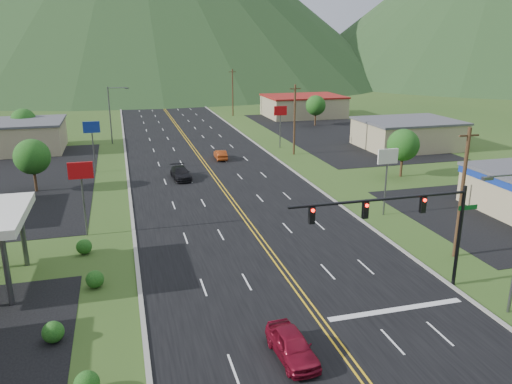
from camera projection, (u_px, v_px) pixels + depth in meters
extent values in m
cylinder|color=black|center=(459.00, 237.00, 32.96)|extent=(0.24, 0.24, 7.00)
cylinder|color=black|center=(381.00, 199.00, 30.54)|extent=(12.00, 0.18, 0.18)
cube|color=#0C591E|center=(468.00, 208.00, 32.47)|extent=(1.40, 0.06, 0.30)
cube|color=black|center=(423.00, 205.00, 31.47)|extent=(0.35, 0.28, 1.05)
sphere|color=#FF0C05|center=(425.00, 200.00, 31.20)|extent=(0.22, 0.22, 0.22)
cube|color=black|center=(365.00, 210.00, 30.46)|extent=(0.35, 0.28, 1.05)
sphere|color=#FF0C05|center=(367.00, 206.00, 30.19)|extent=(0.22, 0.22, 0.22)
cube|color=black|center=(312.00, 215.00, 29.58)|extent=(0.35, 0.28, 1.05)
sphere|color=#FF0C05|center=(313.00, 211.00, 29.31)|extent=(0.22, 0.22, 0.22)
cylinder|color=#59595E|center=(510.00, 175.00, 27.61)|extent=(2.88, 0.12, 0.12)
cube|color=#59595E|center=(487.00, 178.00, 27.27)|extent=(0.60, 0.25, 0.18)
cylinder|color=#59595E|center=(110.00, 116.00, 78.63)|extent=(0.20, 0.20, 9.00)
cylinder|color=#59595E|center=(117.00, 88.00, 77.74)|extent=(2.88, 0.12, 0.12)
cube|color=#59595E|center=(127.00, 88.00, 78.13)|extent=(0.60, 0.25, 0.18)
cylinder|color=#59595E|center=(6.00, 268.00, 30.66)|extent=(0.36, 0.36, 5.00)
cylinder|color=#59595E|center=(23.00, 233.00, 36.20)|extent=(0.36, 0.36, 5.00)
cube|color=tan|center=(408.00, 135.00, 76.64)|extent=(14.00, 11.00, 4.00)
cube|color=#4C4C51|center=(409.00, 121.00, 76.02)|extent=(14.40, 11.40, 0.30)
cube|color=tan|center=(303.00, 107.00, 107.89)|extent=(16.00, 12.00, 4.20)
cube|color=maroon|center=(304.00, 96.00, 107.23)|extent=(16.40, 12.40, 0.30)
cylinder|color=#59595E|center=(84.00, 207.00, 41.82)|extent=(0.16, 0.16, 5.00)
cube|color=red|center=(80.00, 170.00, 40.88)|extent=(2.00, 0.18, 1.40)
cylinder|color=#59595E|center=(94.00, 153.00, 62.11)|extent=(0.16, 0.16, 5.00)
cube|color=navy|center=(91.00, 127.00, 61.18)|extent=(2.00, 0.18, 1.40)
cylinder|color=#59595E|center=(385.00, 190.00, 46.79)|extent=(0.16, 0.16, 5.00)
cube|color=white|center=(388.00, 156.00, 45.86)|extent=(2.00, 0.18, 1.40)
cylinder|color=#59595E|center=(280.00, 132.00, 76.31)|extent=(0.16, 0.16, 5.00)
cube|color=red|center=(280.00, 111.00, 75.37)|extent=(2.00, 0.18, 1.40)
cylinder|color=#382314|center=(35.00, 178.00, 54.43)|extent=(0.30, 0.30, 3.00)
sphere|color=#133F12|center=(32.00, 157.00, 53.73)|extent=(3.84, 3.84, 3.84)
cylinder|color=#382314|center=(26.00, 136.00, 78.07)|extent=(0.30, 0.30, 3.00)
sphere|color=#133F12|center=(24.00, 121.00, 77.37)|extent=(3.84, 3.84, 3.84)
cylinder|color=#382314|center=(401.00, 164.00, 60.43)|extent=(0.30, 0.30, 3.00)
sphere|color=#133F12|center=(403.00, 145.00, 59.73)|extent=(3.84, 3.84, 3.84)
cylinder|color=#382314|center=(315.00, 118.00, 96.49)|extent=(0.30, 0.30, 3.00)
sphere|color=#133F12|center=(316.00, 105.00, 95.79)|extent=(3.84, 3.84, 3.84)
cylinder|color=#382314|center=(462.00, 194.00, 36.97)|extent=(0.28, 0.28, 10.00)
cube|color=#382314|center=(469.00, 136.00, 35.68)|extent=(1.60, 0.12, 0.12)
cylinder|color=#382314|center=(295.00, 120.00, 71.09)|extent=(0.28, 0.28, 10.00)
cube|color=#382314|center=(295.00, 89.00, 69.81)|extent=(1.60, 0.12, 0.12)
cylinder|color=#382314|center=(233.00, 93.00, 107.99)|extent=(0.28, 0.28, 10.00)
cube|color=#382314|center=(232.00, 72.00, 106.70)|extent=(1.60, 0.12, 0.12)
cylinder|color=#382314|center=(202.00, 79.00, 144.88)|extent=(0.28, 0.28, 10.00)
cube|color=#382314|center=(202.00, 64.00, 143.59)|extent=(1.60, 0.12, 0.12)
imported|color=maroon|center=(292.00, 346.00, 25.89)|extent=(2.03, 4.41, 1.47)
imported|color=black|center=(181.00, 173.00, 59.40)|extent=(2.28, 5.00, 1.42)
imported|color=#9D3811|center=(221.00, 155.00, 69.24)|extent=(1.52, 4.01, 1.30)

